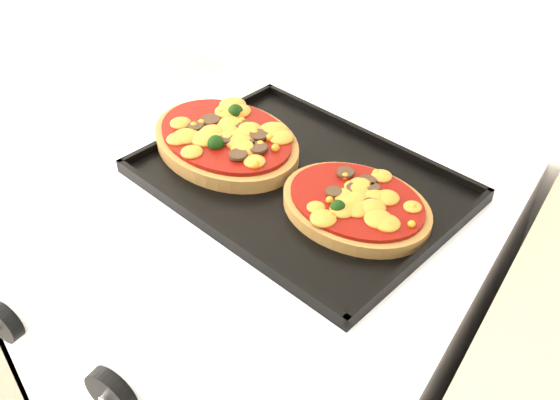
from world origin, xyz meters
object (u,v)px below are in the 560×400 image
Objects in this scene: baking_tray at (299,180)px; pizza_left at (226,138)px; stove at (275,386)px; pizza_right at (356,203)px.

baking_tray is 1.70× the size of pizza_left.
baking_tray is (0.02, 0.04, 0.47)m from stove.
pizza_right reaches higher than stove.
stove is 3.62× the size of pizza_left.
pizza_left reaches higher than pizza_right.
pizza_right is at bearing 0.80° from baking_tray.
stove is at bearing -110.33° from baking_tray.
pizza_right is at bearing -6.20° from pizza_left.
pizza_left is (-0.11, 0.04, 0.48)m from stove.
stove is 4.41× the size of pizza_right.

